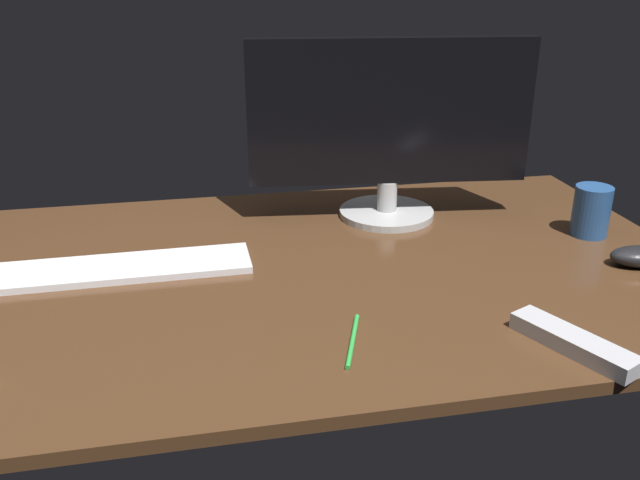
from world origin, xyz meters
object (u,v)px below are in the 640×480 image
at_px(keyboard, 120,268).
at_px(coffee_mug, 591,211).
at_px(monitor, 390,124).
at_px(tv_remote, 573,342).
at_px(pen, 353,340).

height_order(keyboard, coffee_mug, coffee_mug).
xyz_separation_m(monitor, coffee_mug, (0.36, -0.18, -0.15)).
relative_size(monitor, tv_remote, 3.06).
bearing_deg(pen, coffee_mug, -41.81).
distance_m(monitor, tv_remote, 0.60).
relative_size(monitor, keyboard, 1.27).
bearing_deg(monitor, tv_remote, -72.96).
xyz_separation_m(monitor, pen, (-0.19, -0.48, -0.19)).
xyz_separation_m(keyboard, tv_remote, (0.63, -0.39, 0.01)).
height_order(tv_remote, pen, tv_remote).
height_order(monitor, keyboard, monitor).
bearing_deg(tv_remote, coffee_mug, 121.49).
relative_size(keyboard, tv_remote, 2.41).
height_order(keyboard, tv_remote, tv_remote).
height_order(coffee_mug, pen, coffee_mug).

